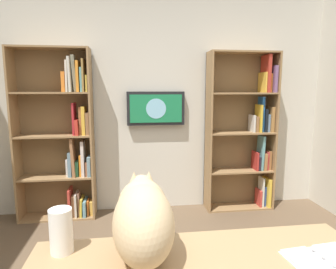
{
  "coord_description": "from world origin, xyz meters",
  "views": [
    {
      "loc": [
        0.26,
        1.42,
        1.52
      ],
      "look_at": [
        -0.09,
        -1.17,
        1.11
      ],
      "focal_mm": 31.36,
      "sensor_mm": 36.0,
      "label": 1
    }
  ],
  "objects": [
    {
      "name": "wall_back",
      "position": [
        0.0,
        -2.23,
        1.35
      ],
      "size": [
        4.52,
        0.06,
        2.7
      ],
      "primitive_type": "cube",
      "color": "beige",
      "rests_on": "ground"
    },
    {
      "name": "bookshelf_right",
      "position": [
        1.01,
        -2.06,
        0.97
      ],
      "size": [
        0.87,
        0.28,
        1.97
      ],
      "color": "#937047",
      "rests_on": "ground"
    },
    {
      "name": "open_binder",
      "position": [
        -0.63,
        0.26,
        0.73
      ],
      "size": [
        0.35,
        0.25,
        0.02
      ],
      "color": "white",
      "rests_on": "desk"
    },
    {
      "name": "wall_mounted_tv",
      "position": [
        -0.07,
        -2.15,
        1.28
      ],
      "size": [
        0.7,
        0.07,
        0.41
      ],
      "color": "black"
    },
    {
      "name": "cat",
      "position": [
        0.2,
        0.11,
        0.92
      ],
      "size": [
        0.31,
        0.59,
        0.38
      ],
      "color": "#D1B284",
      "rests_on": "desk"
    },
    {
      "name": "paper_towel_roll",
      "position": [
        0.6,
        0.03,
        0.83
      ],
      "size": [
        0.11,
        0.11,
        0.22
      ],
      "primitive_type": "cylinder",
      "color": "white",
      "rests_on": "desk"
    },
    {
      "name": "bookshelf_left",
      "position": [
        -1.21,
        -2.06,
        0.98
      ],
      "size": [
        0.85,
        0.28,
        1.96
      ],
      "color": "#937047",
      "rests_on": "ground"
    }
  ]
}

